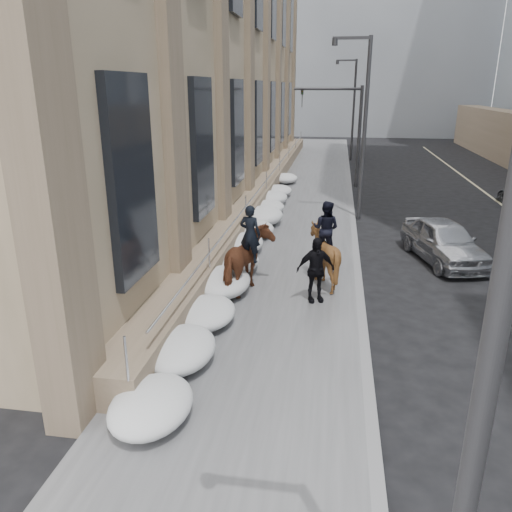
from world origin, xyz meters
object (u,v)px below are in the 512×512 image
at_px(pedestrian, 315,270).
at_px(mounted_horse_left, 248,259).
at_px(car_silver, 444,241).
at_px(mounted_horse_right, 324,251).

bearing_deg(pedestrian, mounted_horse_left, 148.76).
bearing_deg(car_silver, pedestrian, -148.68).
bearing_deg(pedestrian, car_silver, 25.07).
distance_m(mounted_horse_left, pedestrian, 2.04).
relative_size(mounted_horse_right, car_silver, 0.58).
xyz_separation_m(pedestrian, car_silver, (4.34, 4.50, -0.31)).
height_order(mounted_horse_left, pedestrian, mounted_horse_left).
bearing_deg(mounted_horse_right, mounted_horse_left, 43.46).
bearing_deg(mounted_horse_left, mounted_horse_right, -142.78).
relative_size(mounted_horse_right, pedestrian, 1.36).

